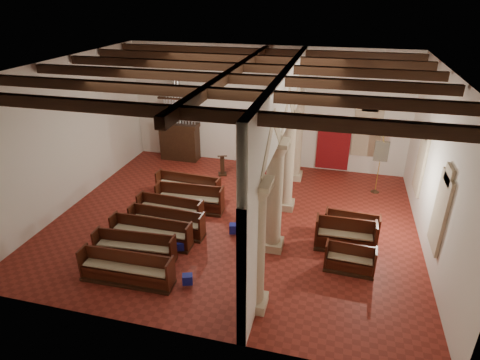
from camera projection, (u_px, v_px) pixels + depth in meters
The scene contains 30 objects.
floor at pixel (234, 220), 16.05m from camera, with size 14.00×14.00×0.00m, color maroon.
ceiling at pixel (233, 67), 13.46m from camera, with size 14.00×14.00×0.00m, color black.
wall_back at pixel (265, 108), 20.00m from camera, with size 14.00×0.02×6.00m, color white.
wall_front at pixel (168, 239), 9.51m from camera, with size 14.00×0.02×6.00m, color white.
wall_left at pixel (68, 135), 16.32m from camera, with size 0.02×12.00×6.00m, color white.
wall_right at pixel (439, 169), 13.19m from camera, with size 0.02×12.00×6.00m, color white.
ceiling_beams at pixel (233, 72), 13.54m from camera, with size 13.80×11.80×0.30m, color #311D0F, non-canonical shape.
arcade at pixel (283, 140), 14.11m from camera, with size 0.90×11.90×6.00m.
window_right_a at pixel (442, 212), 12.23m from camera, with size 0.03×1.00×2.20m, color #327159.
window_right_b at pixel (422, 163), 15.72m from camera, with size 0.03×1.00×2.20m, color #327159.
window_back at pixel (367, 131), 19.21m from camera, with size 1.00×0.03×2.20m, color #327159.
pipe_organ at pixel (179, 135), 21.27m from camera, with size 2.10×0.85×4.40m.
lectern at pixel (222, 166), 19.73m from camera, with size 0.55×0.58×1.12m.
dossal_curtain at pixel (333, 149), 19.94m from camera, with size 1.80×0.07×2.17m.
processional_banner at pixel (378, 175), 17.91m from camera, with size 0.61×0.77×2.65m.
hymnal_box_a at pixel (187, 279), 12.39m from camera, with size 0.31×0.25×0.31m, color navy.
hymnal_box_b at pixel (180, 246), 14.01m from camera, with size 0.29×0.24×0.29m, color #181592.
hymnal_box_c at pixel (234, 228), 14.97m from camera, with size 0.35×0.29×0.35m, color #161F99.
tube_heater_a at pixel (144, 265), 13.19m from camera, with size 0.10×0.10×0.99m, color silver.
tube_heater_b at pixel (160, 265), 13.20m from camera, with size 0.10×0.10×0.98m, color white.
nave_pew_0 at pixel (127, 272), 12.55m from camera, with size 3.02×0.76×1.03m.
nave_pew_1 at pixel (135, 251), 13.62m from camera, with size 2.84×0.84×0.99m.
nave_pew_2 at pixel (151, 236), 14.45m from camera, with size 3.01×0.68×0.99m.
nave_pew_3 at pixel (167, 226), 15.05m from camera, with size 2.92×0.75×1.00m.
nave_pew_4 at pixel (170, 212), 15.95m from camera, with size 2.71×0.77×0.98m.
nave_pew_5 at pixel (190, 202), 16.62m from camera, with size 2.83×0.88×1.12m.
nave_pew_6 at pixel (188, 189), 17.77m from camera, with size 2.97×0.87×1.01m.
aisle_pew_0 at pixel (349, 262), 13.04m from camera, with size 1.63×0.71×0.95m.
aisle_pew_1 at pixel (344, 239), 14.13m from camera, with size 2.08×0.80×1.15m.
aisle_pew_2 at pixel (351, 229), 14.81m from camera, with size 2.00×0.78×0.99m.
Camera 1 is at (3.64, -13.30, 8.37)m, focal length 30.00 mm.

